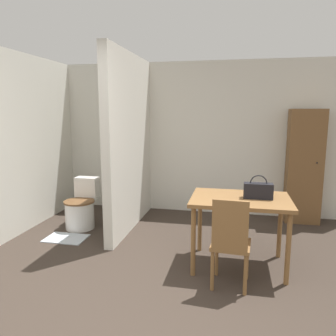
{
  "coord_description": "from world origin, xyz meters",
  "views": [
    {
      "loc": [
        0.75,
        -2.11,
        1.7
      ],
      "look_at": [
        -0.07,
        1.82,
        1.0
      ],
      "focal_mm": 35.0,
      "sensor_mm": 36.0,
      "label": 1
    }
  ],
  "objects_px": {
    "dining_table": "(240,206)",
    "wooden_cabinet": "(304,167)",
    "handbag": "(258,190)",
    "toilet": "(81,208)",
    "wooden_chair": "(230,241)"
  },
  "relations": [
    {
      "from": "dining_table",
      "to": "wooden_cabinet",
      "type": "distance_m",
      "value": 1.99
    },
    {
      "from": "dining_table",
      "to": "wooden_cabinet",
      "type": "height_order",
      "value": "wooden_cabinet"
    },
    {
      "from": "dining_table",
      "to": "handbag",
      "type": "xyz_separation_m",
      "value": [
        0.18,
        0.01,
        0.18
      ]
    },
    {
      "from": "dining_table",
      "to": "toilet",
      "type": "relative_size",
      "value": 1.49
    },
    {
      "from": "toilet",
      "to": "wooden_cabinet",
      "type": "xyz_separation_m",
      "value": [
        3.24,
        0.93,
        0.59
      ]
    },
    {
      "from": "dining_table",
      "to": "wooden_chair",
      "type": "bearing_deg",
      "value": -100.0
    },
    {
      "from": "handbag",
      "to": "wooden_chair",
      "type": "bearing_deg",
      "value": -117.78
    },
    {
      "from": "wooden_chair",
      "to": "wooden_cabinet",
      "type": "relative_size",
      "value": 0.52
    },
    {
      "from": "wooden_chair",
      "to": "wooden_cabinet",
      "type": "height_order",
      "value": "wooden_cabinet"
    },
    {
      "from": "wooden_chair",
      "to": "toilet",
      "type": "xyz_separation_m",
      "value": [
        -2.19,
        1.3,
        -0.2
      ]
    },
    {
      "from": "dining_table",
      "to": "handbag",
      "type": "relative_size",
      "value": 3.47
    },
    {
      "from": "wooden_chair",
      "to": "toilet",
      "type": "relative_size",
      "value": 1.28
    },
    {
      "from": "toilet",
      "to": "wooden_cabinet",
      "type": "distance_m",
      "value": 3.42
    },
    {
      "from": "dining_table",
      "to": "handbag",
      "type": "height_order",
      "value": "handbag"
    },
    {
      "from": "wooden_cabinet",
      "to": "dining_table",
      "type": "bearing_deg",
      "value": -119.06
    }
  ]
}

